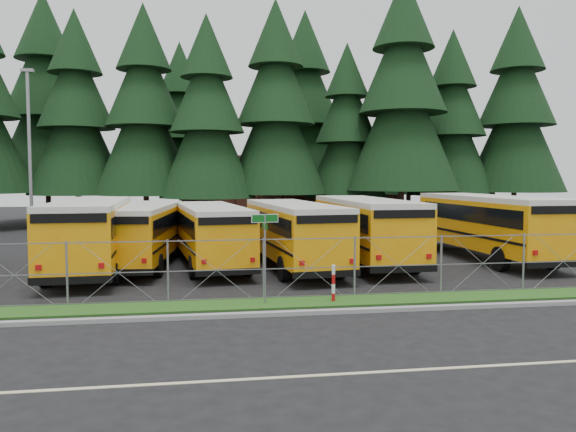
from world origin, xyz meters
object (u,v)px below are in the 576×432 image
(street_sign, at_px, (265,239))
(bus_2, at_px, (92,236))
(bus_6, at_px, (363,231))
(bus_5, at_px, (291,235))
(light_standard, at_px, (30,150))
(bus_4, at_px, (210,236))
(striped_bollard, at_px, (333,284))
(bus_east, at_px, (485,227))
(bus_3, at_px, (144,235))

(street_sign, bearing_deg, bus_2, 131.41)
(bus_6, bearing_deg, bus_2, -178.05)
(bus_5, distance_m, light_standard, 17.84)
(bus_4, relative_size, street_sign, 3.67)
(bus_6, bearing_deg, street_sign, -125.15)
(bus_4, xyz_separation_m, bus_6, (6.93, -0.12, 0.13))
(bus_2, height_order, striped_bollard, bus_2)
(bus_4, distance_m, street_sign, 8.05)
(bus_6, height_order, bus_east, bus_east)
(bus_4, bearing_deg, bus_6, -7.97)
(bus_5, distance_m, street_sign, 7.30)
(bus_4, height_order, striped_bollard, bus_4)
(street_sign, bearing_deg, bus_5, 74.39)
(bus_3, distance_m, bus_6, 9.83)
(bus_5, xyz_separation_m, bus_6, (3.43, 0.75, 0.07))
(bus_4, relative_size, bus_5, 0.96)
(bus_3, distance_m, striped_bollard, 10.74)
(bus_5, bearing_deg, bus_2, 172.70)
(bus_2, relative_size, bus_3, 1.09)
(bus_2, relative_size, bus_5, 1.05)
(bus_east, bearing_deg, light_standard, 155.42)
(street_sign, bearing_deg, bus_4, 101.09)
(bus_3, xyz_separation_m, striped_bollard, (6.57, -8.47, -0.76))
(striped_bollard, bearing_deg, street_sign, 179.61)
(striped_bollard, bearing_deg, bus_4, 115.09)
(striped_bollard, bearing_deg, bus_east, 40.66)
(street_sign, bearing_deg, light_standard, 123.48)
(bus_2, relative_size, bus_east, 0.97)
(bus_3, height_order, bus_5, bus_5)
(bus_4, xyz_separation_m, street_sign, (1.54, -7.87, 0.68))
(bus_4, xyz_separation_m, striped_bollard, (3.69, -7.89, -0.75))
(bus_3, xyz_separation_m, street_sign, (4.42, -8.46, 0.67))
(bus_4, height_order, bus_6, bus_6)
(bus_3, height_order, bus_6, bus_6)
(bus_5, height_order, bus_east, bus_east)
(bus_east, xyz_separation_m, street_sign, (-11.50, -8.02, 0.51))
(bus_2, xyz_separation_m, street_sign, (6.42, -7.27, 0.55))
(bus_4, height_order, bus_5, bus_5)
(bus_2, bearing_deg, street_sign, -51.43)
(bus_4, bearing_deg, bus_3, 161.53)
(bus_2, bearing_deg, light_standard, 114.08)
(bus_5, distance_m, striped_bollard, 7.07)
(bus_4, xyz_separation_m, bus_east, (13.04, 0.14, 0.18))
(bus_3, relative_size, street_sign, 3.70)
(bus_2, xyz_separation_m, bus_3, (2.00, 1.18, -0.12))
(bus_2, relative_size, bus_4, 1.10)
(bus_3, relative_size, bus_5, 0.97)
(bus_5, height_order, bus_6, bus_6)
(bus_east, xyz_separation_m, light_standard, (-23.21, 9.69, 3.97))
(bus_5, bearing_deg, bus_east, 0.63)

